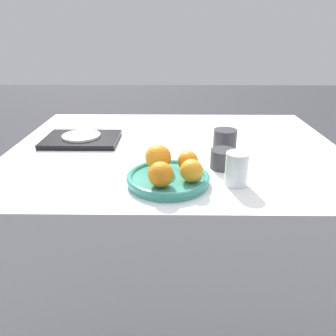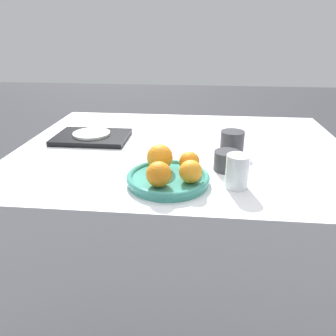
{
  "view_description": "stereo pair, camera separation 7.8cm",
  "coord_description": "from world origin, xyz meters",
  "views": [
    {
      "loc": [
        -0.02,
        -1.21,
        1.19
      ],
      "look_at": [
        -0.03,
        -0.32,
        0.8
      ],
      "focal_mm": 35.0,
      "sensor_mm": 36.0,
      "label": 1
    },
    {
      "loc": [
        0.06,
        -1.2,
        1.19
      ],
      "look_at": [
        -0.03,
        -0.32,
        0.8
      ],
      "focal_mm": 35.0,
      "sensor_mm": 36.0,
      "label": 2
    }
  ],
  "objects": [
    {
      "name": "ground_plane",
      "position": [
        0.0,
        0.0,
        0.0
      ],
      "size": [
        12.0,
        12.0,
        0.0
      ],
      "primitive_type": "plane",
      "color": "#38383D"
    },
    {
      "name": "table",
      "position": [
        0.0,
        0.0,
        0.38
      ],
      "size": [
        1.27,
        1.0,
        0.75
      ],
      "color": "white",
      "rests_on": "ground_plane"
    },
    {
      "name": "fruit_platter",
      "position": [
        -0.03,
        -0.32,
        0.77
      ],
      "size": [
        0.25,
        0.25,
        0.03
      ],
      "color": "teal",
      "rests_on": "table"
    },
    {
      "name": "orange_0",
      "position": [
        -0.06,
        -0.27,
        0.81
      ],
      "size": [
        0.08,
        0.08,
        0.08
      ],
      "color": "orange",
      "rests_on": "fruit_platter"
    },
    {
      "name": "orange_1",
      "position": [
        -0.05,
        -0.38,
        0.81
      ],
      "size": [
        0.07,
        0.07,
        0.07
      ],
      "color": "orange",
      "rests_on": "fruit_platter"
    },
    {
      "name": "orange_2",
      "position": [
        0.04,
        -0.35,
        0.8
      ],
      "size": [
        0.07,
        0.07,
        0.07
      ],
      "color": "orange",
      "rests_on": "fruit_platter"
    },
    {
      "name": "orange_3",
      "position": [
        0.03,
        -0.27,
        0.8
      ],
      "size": [
        0.06,
        0.06,
        0.06
      ],
      "color": "orange",
      "rests_on": "fruit_platter"
    },
    {
      "name": "water_glass",
      "position": [
        0.18,
        -0.33,
        0.8
      ],
      "size": [
        0.07,
        0.07,
        0.1
      ],
      "color": "silver",
      "rests_on": "table"
    },
    {
      "name": "serving_tray",
      "position": [
        -0.38,
        0.06,
        0.76
      ],
      "size": [
        0.3,
        0.21,
        0.02
      ],
      "color": "black",
      "rests_on": "table"
    },
    {
      "name": "side_plate",
      "position": [
        -0.38,
        0.06,
        0.78
      ],
      "size": [
        0.15,
        0.15,
        0.01
      ],
      "color": "silver",
      "rests_on": "serving_tray"
    },
    {
      "name": "cup_0",
      "position": [
        0.16,
        -0.2,
        0.78
      ],
      "size": [
        0.09,
        0.09,
        0.06
      ],
      "color": "#333338",
      "rests_on": "table"
    },
    {
      "name": "cup_1",
      "position": [
        0.18,
        -0.04,
        0.79
      ],
      "size": [
        0.09,
        0.09,
        0.08
      ],
      "color": "#333338",
      "rests_on": "table"
    }
  ]
}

